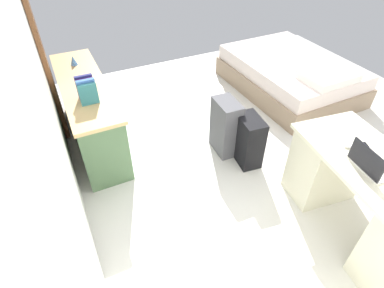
{
  "coord_description": "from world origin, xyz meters",
  "views": [
    {
      "loc": [
        -2.1,
        2.01,
        2.4
      ],
      "look_at": [
        -0.15,
        1.07,
        0.6
      ],
      "focal_mm": 29.19,
      "sensor_mm": 36.0,
      "label": 1
    }
  ],
  "objects_px": {
    "credenza": "(90,112)",
    "cell_phone_by_mouse": "(359,145)",
    "desk": "(364,201)",
    "bed": "(290,75)",
    "suitcase_spare_grey": "(226,127)",
    "computer_mouse": "(350,145)",
    "laptop": "(370,164)",
    "figurine_small": "(73,61)",
    "suitcase_black": "(248,140)"
  },
  "relations": [
    {
      "from": "credenza",
      "to": "cell_phone_by_mouse",
      "type": "xyz_separation_m",
      "value": [
        -2.05,
        -1.85,
        0.38
      ]
    },
    {
      "from": "credenza",
      "to": "cell_phone_by_mouse",
      "type": "distance_m",
      "value": 2.79
    },
    {
      "from": "desk",
      "to": "bed",
      "type": "relative_size",
      "value": 0.79
    },
    {
      "from": "suitcase_spare_grey",
      "to": "computer_mouse",
      "type": "xyz_separation_m",
      "value": [
        -1.16,
        -0.45,
        0.45
      ]
    },
    {
      "from": "bed",
      "to": "laptop",
      "type": "relative_size",
      "value": 5.72
    },
    {
      "from": "laptop",
      "to": "figurine_small",
      "type": "relative_size",
      "value": 3.06
    },
    {
      "from": "desk",
      "to": "figurine_small",
      "type": "relative_size",
      "value": 13.77
    },
    {
      "from": "suitcase_black",
      "to": "suitcase_spare_grey",
      "type": "height_order",
      "value": "suitcase_spare_grey"
    },
    {
      "from": "desk",
      "to": "credenza",
      "type": "height_order",
      "value": "credenza"
    },
    {
      "from": "cell_phone_by_mouse",
      "to": "suitcase_black",
      "type": "bearing_deg",
      "value": 43.9
    },
    {
      "from": "credenza",
      "to": "figurine_small",
      "type": "relative_size",
      "value": 16.36
    },
    {
      "from": "suitcase_spare_grey",
      "to": "computer_mouse",
      "type": "bearing_deg",
      "value": -155.61
    },
    {
      "from": "desk",
      "to": "suitcase_spare_grey",
      "type": "distance_m",
      "value": 1.53
    },
    {
      "from": "bed",
      "to": "computer_mouse",
      "type": "xyz_separation_m",
      "value": [
        -1.96,
        1.12,
        0.53
      ]
    },
    {
      "from": "computer_mouse",
      "to": "laptop",
      "type": "bearing_deg",
      "value": 170.98
    },
    {
      "from": "suitcase_black",
      "to": "laptop",
      "type": "height_order",
      "value": "laptop"
    },
    {
      "from": "desk",
      "to": "suitcase_black",
      "type": "bearing_deg",
      "value": 15.7
    },
    {
      "from": "suitcase_black",
      "to": "computer_mouse",
      "type": "height_order",
      "value": "computer_mouse"
    },
    {
      "from": "figurine_small",
      "to": "suitcase_spare_grey",
      "type": "bearing_deg",
      "value": -135.65
    },
    {
      "from": "laptop",
      "to": "credenza",
      "type": "bearing_deg",
      "value": 36.67
    },
    {
      "from": "desk",
      "to": "bed",
      "type": "bearing_deg",
      "value": -26.28
    },
    {
      "from": "credenza",
      "to": "laptop",
      "type": "relative_size",
      "value": 5.35
    },
    {
      "from": "suitcase_spare_grey",
      "to": "suitcase_black",
      "type": "bearing_deg",
      "value": -151.41
    },
    {
      "from": "suitcase_spare_grey",
      "to": "figurine_small",
      "type": "distance_m",
      "value": 1.95
    },
    {
      "from": "credenza",
      "to": "suitcase_black",
      "type": "distance_m",
      "value": 1.84
    },
    {
      "from": "computer_mouse",
      "to": "cell_phone_by_mouse",
      "type": "relative_size",
      "value": 0.74
    },
    {
      "from": "bed",
      "to": "suitcase_spare_grey",
      "type": "distance_m",
      "value": 1.77
    },
    {
      "from": "desk",
      "to": "cell_phone_by_mouse",
      "type": "bearing_deg",
      "value": -15.01
    },
    {
      "from": "bed",
      "to": "suitcase_spare_grey",
      "type": "bearing_deg",
      "value": 116.81
    },
    {
      "from": "suitcase_black",
      "to": "suitcase_spare_grey",
      "type": "bearing_deg",
      "value": 32.84
    },
    {
      "from": "figurine_small",
      "to": "credenza",
      "type": "bearing_deg",
      "value": -179.82
    },
    {
      "from": "desk",
      "to": "cell_phone_by_mouse",
      "type": "xyz_separation_m",
      "value": [
        0.27,
        -0.07,
        0.37
      ]
    },
    {
      "from": "desk",
      "to": "laptop",
      "type": "bearing_deg",
      "value": 61.18
    },
    {
      "from": "suitcase_spare_grey",
      "to": "desk",
      "type": "bearing_deg",
      "value": -159.36
    },
    {
      "from": "bed",
      "to": "figurine_small",
      "type": "height_order",
      "value": "figurine_small"
    },
    {
      "from": "suitcase_black",
      "to": "desk",
      "type": "bearing_deg",
      "value": -157.02
    },
    {
      "from": "suitcase_black",
      "to": "figurine_small",
      "type": "relative_size",
      "value": 5.15
    },
    {
      "from": "credenza",
      "to": "suitcase_black",
      "type": "height_order",
      "value": "credenza"
    },
    {
      "from": "cell_phone_by_mouse",
      "to": "credenza",
      "type": "bearing_deg",
      "value": 62.08
    },
    {
      "from": "suitcase_black",
      "to": "cell_phone_by_mouse",
      "type": "bearing_deg",
      "value": -148.8
    },
    {
      "from": "credenza",
      "to": "bed",
      "type": "xyz_separation_m",
      "value": [
        -0.06,
        -2.89,
        -0.14
      ]
    },
    {
      "from": "suitcase_black",
      "to": "computer_mouse",
      "type": "relative_size",
      "value": 5.66
    },
    {
      "from": "credenza",
      "to": "suitcase_spare_grey",
      "type": "relative_size",
      "value": 2.77
    },
    {
      "from": "cell_phone_by_mouse",
      "to": "figurine_small",
      "type": "height_order",
      "value": "figurine_small"
    },
    {
      "from": "suitcase_black",
      "to": "figurine_small",
      "type": "distance_m",
      "value": 2.23
    },
    {
      "from": "suitcase_spare_grey",
      "to": "cell_phone_by_mouse",
      "type": "height_order",
      "value": "cell_phone_by_mouse"
    },
    {
      "from": "bed",
      "to": "suitcase_black",
      "type": "height_order",
      "value": "bed"
    },
    {
      "from": "bed",
      "to": "laptop",
      "type": "height_order",
      "value": "laptop"
    },
    {
      "from": "desk",
      "to": "laptop",
      "type": "distance_m",
      "value": 0.42
    },
    {
      "from": "suitcase_black",
      "to": "computer_mouse",
      "type": "bearing_deg",
      "value": -152.67
    }
  ]
}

